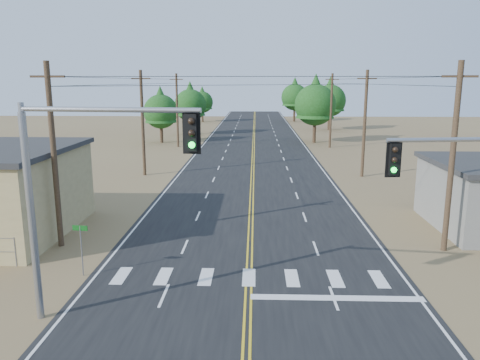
{
  "coord_description": "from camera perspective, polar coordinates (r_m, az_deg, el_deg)",
  "views": [
    {
      "loc": [
        0.26,
        -12.34,
        8.97
      ],
      "look_at": [
        -0.6,
        13.44,
        3.5
      ],
      "focal_mm": 35.0,
      "sensor_mm": 36.0,
      "label": 1
    }
  ],
  "objects": [
    {
      "name": "tree_left_far",
      "position": [
        105.96,
        -4.62,
        9.7
      ],
      "size": [
        4.76,
        4.76,
        7.93
      ],
      "color": "#3F2D1E",
      "rests_on": "ground"
    },
    {
      "name": "street_sign",
      "position": [
        23.07,
        -18.81,
        -7.2
      ],
      "size": [
        0.73,
        0.12,
        2.46
      ],
      "rotation": [
        0.0,
        0.0,
        -0.12
      ],
      "color": "gray",
      "rests_on": "ground"
    },
    {
      "name": "tree_right_near",
      "position": [
        70.28,
        9.17,
        9.53
      ],
      "size": [
        6.05,
        6.05,
        10.08
      ],
      "color": "#3F2D1E",
      "rests_on": "ground"
    },
    {
      "name": "tree_left_mid",
      "position": [
        80.46,
        -6.08,
        9.44
      ],
      "size": [
        5.41,
        5.41,
        9.02
      ],
      "color": "#3F2D1E",
      "rests_on": "ground"
    },
    {
      "name": "utility_pole_left_far",
      "position": [
        65.34,
        -7.67,
        8.48
      ],
      "size": [
        1.8,
        0.3,
        10.0
      ],
      "color": "#4C3826",
      "rests_on": "ground"
    },
    {
      "name": "utility_pole_right_far",
      "position": [
        65.26,
        11.04,
        8.37
      ],
      "size": [
        1.8,
        0.3,
        10.0
      ],
      "color": "#4C3826",
      "rests_on": "ground"
    },
    {
      "name": "tree_right_mid",
      "position": [
        89.39,
        10.9,
        9.88
      ],
      "size": [
        5.92,
        5.92,
        9.87
      ],
      "color": "#3F2D1E",
      "rests_on": "ground"
    },
    {
      "name": "utility_pole_right_mid",
      "position": [
        45.67,
        14.96,
        6.73
      ],
      "size": [
        1.8,
        0.3,
        10.0
      ],
      "color": "#4C3826",
      "rests_on": "ground"
    },
    {
      "name": "tree_left_near",
      "position": [
        70.24,
        -9.65,
        8.64
      ],
      "size": [
        5.01,
        5.01,
        8.34
      ],
      "color": "#3F2D1E",
      "rests_on": "ground"
    },
    {
      "name": "road",
      "position": [
        43.28,
        1.51,
        0.02
      ],
      "size": [
        15.0,
        200.0,
        0.02
      ],
      "primitive_type": "cube",
      "color": "black",
      "rests_on": "ground"
    },
    {
      "name": "utility_pole_right_near",
      "position": [
        26.68,
        24.47,
        2.59
      ],
      "size": [
        1.8,
        0.3,
        10.0
      ],
      "color": "#4C3826",
      "rests_on": "ground"
    },
    {
      "name": "signal_mast_left",
      "position": [
        17.65,
        -19.34,
        0.15
      ],
      "size": [
        6.6,
        1.19,
        8.24
      ],
      "rotation": [
        0.0,
        0.0,
        -0.12
      ],
      "color": "gray",
      "rests_on": "ground"
    },
    {
      "name": "utility_pole_left_mid",
      "position": [
        45.79,
        -11.79,
        6.89
      ],
      "size": [
        1.8,
        0.3,
        10.0
      ],
      "color": "#4C3826",
      "rests_on": "ground"
    },
    {
      "name": "utility_pole_left_near",
      "position": [
        26.89,
        -21.74,
        2.88
      ],
      "size": [
        1.8,
        0.3,
        10.0
      ],
      "color": "#4C3826",
      "rests_on": "ground"
    },
    {
      "name": "tree_right_far",
      "position": [
        107.26,
        6.68,
        10.33
      ],
      "size": [
        5.93,
        5.93,
        9.89
      ],
      "color": "#3F2D1E",
      "rests_on": "ground"
    }
  ]
}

